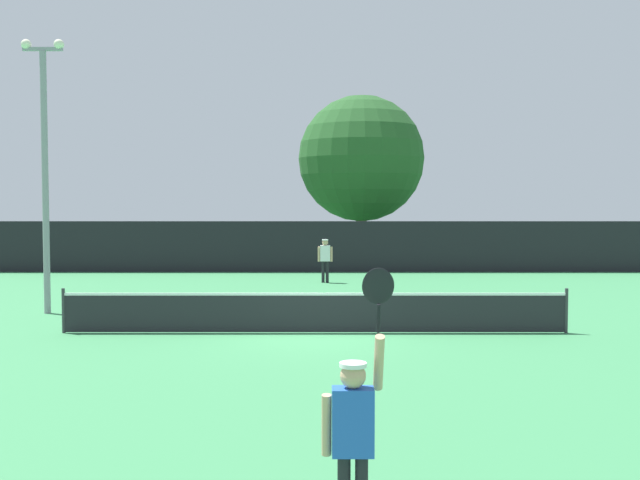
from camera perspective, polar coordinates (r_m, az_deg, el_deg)
The scene contains 10 objects.
ground_plane at distance 18.06m, azimuth -0.40°, elevation -7.05°, with size 120.00×120.00×0.00m, color #387F4C.
tennis_net at distance 17.98m, azimuth -0.40°, elevation -5.45°, with size 12.06×0.08×1.07m.
perimeter_fence at distance 33.26m, azimuth -0.22°, elevation -0.50°, with size 30.27×0.12×2.25m, color black.
player_serving at distance 7.05m, azimuth 2.58°, elevation -13.76°, with size 0.68×0.40×2.54m.
player_receiving at distance 28.91m, azimuth 0.38°, elevation -1.23°, with size 0.57×0.25×1.67m.
tennis_ball at distance 19.07m, azimuth 2.90°, elevation -6.42°, with size 0.07×0.07×0.07m, color #CCE033.
light_pole at distance 22.31m, azimuth -20.14°, elevation 5.90°, with size 1.18×0.28×7.59m.
large_tree at distance 38.66m, azimuth 3.15°, elevation 6.17°, with size 6.43×6.43×8.52m.
parked_car_near at distance 40.97m, azimuth -10.87°, elevation -0.39°, with size 2.21×4.33×1.69m.
parked_car_mid at distance 41.72m, azimuth -4.45°, elevation -0.28°, with size 2.22×4.34×1.69m.
Camera 1 is at (0.12, -17.79, 3.15)m, focal length 42.24 mm.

